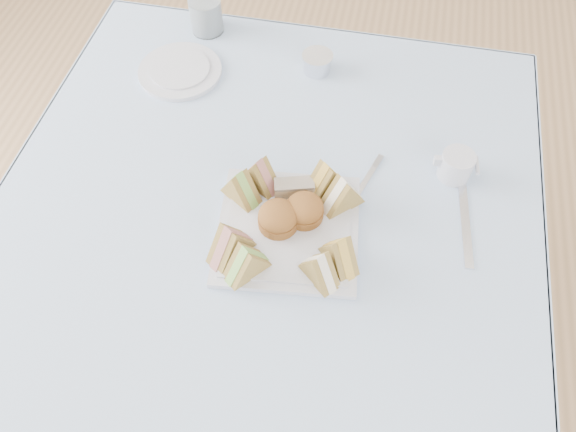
% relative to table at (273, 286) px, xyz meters
% --- Properties ---
extents(floor, '(4.00, 4.00, 0.00)m').
position_rel_table_xyz_m(floor, '(0.00, 0.00, -0.37)').
color(floor, '#9E7751').
rests_on(floor, ground).
extents(table, '(0.90, 0.90, 0.74)m').
position_rel_table_xyz_m(table, '(0.00, 0.00, 0.00)').
color(table, brown).
rests_on(table, floor).
extents(tablecloth, '(1.02, 1.02, 0.01)m').
position_rel_table_xyz_m(tablecloth, '(0.00, 0.00, 0.37)').
color(tablecloth, '#B9D1F6').
rests_on(tablecloth, table).
extents(serving_plate, '(0.28, 0.28, 0.01)m').
position_rel_table_xyz_m(serving_plate, '(0.05, -0.07, 0.38)').
color(serving_plate, silver).
rests_on(serving_plate, tablecloth).
extents(sandwich_fl_a, '(0.08, 0.10, 0.08)m').
position_rel_table_xyz_m(sandwich_fl_a, '(-0.03, -0.14, 0.43)').
color(sandwich_fl_a, '#A0874A').
rests_on(sandwich_fl_a, serving_plate).
extents(sandwich_fl_b, '(0.08, 0.09, 0.07)m').
position_rel_table_xyz_m(sandwich_fl_b, '(0.00, -0.17, 0.42)').
color(sandwich_fl_b, '#A0874A').
rests_on(sandwich_fl_b, serving_plate).
extents(sandwich_fr_a, '(0.08, 0.08, 0.07)m').
position_rel_table_xyz_m(sandwich_fr_a, '(0.15, -0.12, 0.42)').
color(sandwich_fr_a, '#A0874A').
rests_on(sandwich_fr_a, serving_plate).
extents(sandwich_fr_b, '(0.08, 0.08, 0.07)m').
position_rel_table_xyz_m(sandwich_fr_b, '(0.12, -0.16, 0.42)').
color(sandwich_fr_b, '#A0874A').
rests_on(sandwich_fr_b, serving_plate).
extents(sandwich_bl_a, '(0.09, 0.08, 0.07)m').
position_rel_table_xyz_m(sandwich_bl_a, '(-0.05, -0.02, 0.42)').
color(sandwich_bl_a, '#A0874A').
rests_on(sandwich_bl_a, serving_plate).
extents(sandwich_bl_b, '(0.09, 0.07, 0.07)m').
position_rel_table_xyz_m(sandwich_bl_b, '(-0.02, 0.01, 0.42)').
color(sandwich_bl_b, '#A0874A').
rests_on(sandwich_bl_b, serving_plate).
extents(sandwich_br_a, '(0.09, 0.09, 0.07)m').
position_rel_table_xyz_m(sandwich_br_a, '(0.14, -0.00, 0.42)').
color(sandwich_br_a, '#A0874A').
rests_on(sandwich_br_a, serving_plate).
extents(sandwich_br_b, '(0.08, 0.09, 0.07)m').
position_rel_table_xyz_m(sandwich_br_b, '(0.10, 0.03, 0.42)').
color(sandwich_br_b, '#A0874A').
rests_on(sandwich_br_b, serving_plate).
extents(scone_left, '(0.09, 0.09, 0.05)m').
position_rel_table_xyz_m(scone_left, '(0.03, -0.07, 0.41)').
color(scone_left, '#955023').
rests_on(scone_left, serving_plate).
extents(scone_right, '(0.09, 0.09, 0.05)m').
position_rel_table_xyz_m(scone_right, '(0.08, -0.04, 0.41)').
color(scone_right, '#955023').
rests_on(scone_right, serving_plate).
extents(pastry_slice, '(0.08, 0.05, 0.03)m').
position_rel_table_xyz_m(pastry_slice, '(0.05, 0.00, 0.41)').
color(pastry_slice, '#C2BA91').
rests_on(pastry_slice, serving_plate).
extents(side_plate, '(0.21, 0.21, 0.01)m').
position_rel_table_xyz_m(side_plate, '(-0.27, 0.29, 0.38)').
color(side_plate, silver).
rests_on(side_plate, tablecloth).
extents(water_glass, '(0.09, 0.09, 0.11)m').
position_rel_table_xyz_m(water_glass, '(-0.25, 0.45, 0.43)').
color(water_glass, white).
rests_on(water_glass, tablecloth).
extents(tea_strainer, '(0.08, 0.08, 0.04)m').
position_rel_table_xyz_m(tea_strainer, '(0.03, 0.36, 0.40)').
color(tea_strainer, silver).
rests_on(tea_strainer, tablecloth).
extents(knife, '(0.04, 0.20, 0.00)m').
position_rel_table_xyz_m(knife, '(0.37, 0.02, 0.38)').
color(knife, silver).
rests_on(knife, tablecloth).
extents(fork, '(0.07, 0.19, 0.00)m').
position_rel_table_xyz_m(fork, '(0.16, 0.01, 0.38)').
color(fork, silver).
rests_on(fork, tablecloth).
extents(creamer_jug, '(0.07, 0.07, 0.06)m').
position_rel_table_xyz_m(creamer_jug, '(0.34, 0.12, 0.40)').
color(creamer_jug, silver).
rests_on(creamer_jug, tablecloth).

